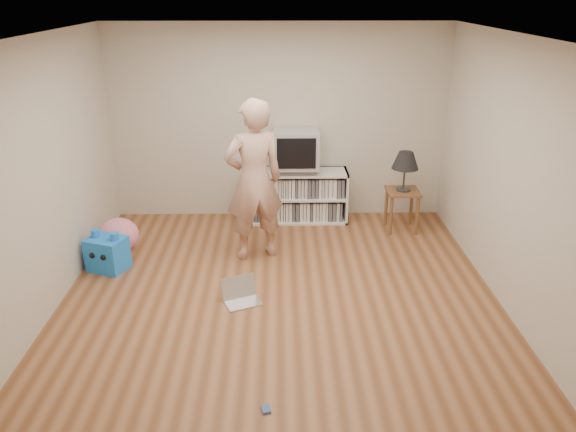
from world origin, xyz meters
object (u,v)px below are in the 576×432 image
(table_lamp, at_px, (405,161))
(person, at_px, (254,181))
(side_table, at_px, (402,200))
(dvd_deck, at_px, (296,169))
(laptop, at_px, (241,295))
(plush_pink, at_px, (119,235))
(media_unit, at_px, (295,195))
(plush_blue, at_px, (107,253))
(crt_tv, at_px, (296,148))

(table_lamp, bearing_deg, person, -158.41)
(side_table, relative_size, person, 0.29)
(dvd_deck, xyz_separation_m, person, (-0.51, -1.12, 0.21))
(table_lamp, relative_size, laptop, 1.18)
(person, height_order, plush_pink, person)
(laptop, bearing_deg, media_unit, 51.17)
(side_table, relative_size, plush_pink, 1.14)
(person, relative_size, plush_blue, 3.82)
(table_lamp, xyz_separation_m, plush_blue, (-3.56, -1.07, -0.74))
(media_unit, bearing_deg, crt_tv, -90.00)
(media_unit, relative_size, crt_tv, 2.33)
(dvd_deck, relative_size, laptop, 1.03)
(media_unit, bearing_deg, table_lamp, -15.59)
(table_lamp, relative_size, person, 0.27)
(crt_tv, distance_m, plush_pink, 2.51)
(table_lamp, height_order, laptop, table_lamp)
(person, distance_m, laptop, 1.37)
(plush_blue, bearing_deg, table_lamp, 38.16)
(media_unit, bearing_deg, laptop, -106.00)
(media_unit, xyz_separation_m, plush_blue, (-2.18, -1.46, -0.15))
(plush_blue, bearing_deg, media_unit, 55.20)
(dvd_deck, distance_m, plush_pink, 2.43)
(dvd_deck, bearing_deg, laptop, -106.11)
(media_unit, height_order, plush_pink, media_unit)
(dvd_deck, bearing_deg, person, -114.55)
(dvd_deck, relative_size, side_table, 0.82)
(side_table, xyz_separation_m, laptop, (-2.01, -1.80, -0.35))
(media_unit, xyz_separation_m, side_table, (1.38, -0.39, 0.07))
(crt_tv, height_order, side_table, crt_tv)
(side_table, distance_m, person, 2.10)
(side_table, xyz_separation_m, plush_pink, (-3.56, -0.58, -0.21))
(crt_tv, height_order, laptop, crt_tv)
(plush_pink, bearing_deg, media_unit, 23.97)
(dvd_deck, bearing_deg, table_lamp, -14.98)
(plush_blue, relative_size, plush_pink, 1.02)
(crt_tv, bearing_deg, dvd_deck, 90.00)
(crt_tv, xyz_separation_m, table_lamp, (1.38, -0.37, -0.08))
(side_table, distance_m, plush_blue, 3.72)
(plush_blue, bearing_deg, side_table, 38.16)
(crt_tv, relative_size, laptop, 1.38)
(dvd_deck, height_order, laptop, dvd_deck)
(dvd_deck, distance_m, side_table, 1.47)
(dvd_deck, distance_m, table_lamp, 1.45)
(laptop, xyz_separation_m, plush_blue, (-1.55, 0.73, 0.13))
(table_lamp, relative_size, plush_blue, 1.04)
(person, bearing_deg, media_unit, -133.17)
(laptop, bearing_deg, crt_tv, 51.04)
(crt_tv, height_order, plush_pink, crt_tv)
(person, bearing_deg, side_table, -177.32)
(person, relative_size, laptop, 4.35)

